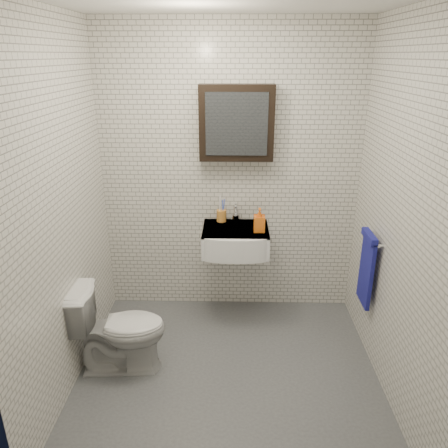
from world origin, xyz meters
name	(u,v)px	position (x,y,z in m)	size (l,w,h in m)	color
ground	(228,372)	(0.00, 0.00, 0.01)	(2.20, 2.00, 0.01)	#494C50
room_shell	(229,183)	(0.00, 0.00, 1.47)	(2.22, 2.02, 2.51)	silver
washbasin	(235,241)	(0.05, 0.73, 0.76)	(0.55, 0.50, 0.20)	white
faucet	(236,214)	(0.05, 0.93, 0.92)	(0.06, 0.20, 0.15)	silver
mirror_cabinet	(237,123)	(0.05, 0.93, 1.70)	(0.60, 0.15, 0.60)	black
towel_rail	(367,266)	(1.04, 0.35, 0.72)	(0.09, 0.30, 0.58)	silver
toothbrush_cup	(221,215)	(-0.07, 0.94, 0.91)	(0.09, 0.09, 0.23)	#C88032
soap_bottle	(259,220)	(0.24, 0.72, 0.95)	(0.09, 0.09, 0.20)	orange
toilet	(119,328)	(-0.80, 0.05, 0.34)	(0.38, 0.67, 0.68)	silver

